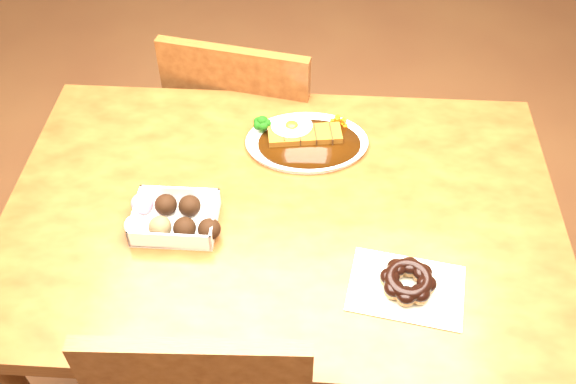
# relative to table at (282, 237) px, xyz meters

# --- Properties ---
(ground) EXTENTS (6.00, 6.00, 0.00)m
(ground) POSITION_rel_table_xyz_m (0.00, 0.00, -0.65)
(ground) COLOR brown
(ground) RESTS_ON ground
(table) EXTENTS (1.20, 0.80, 0.75)m
(table) POSITION_rel_table_xyz_m (0.00, 0.00, 0.00)
(table) COLOR #522710
(table) RESTS_ON ground
(chair_far) EXTENTS (0.49, 0.49, 0.87)m
(chair_far) POSITION_rel_table_xyz_m (-0.13, 0.54, -0.17)
(chair_far) COLOR #522710
(chair_far) RESTS_ON ground
(katsu_curry_plate) EXTENTS (0.30, 0.22, 0.06)m
(katsu_curry_plate) POSITION_rel_table_xyz_m (0.04, 0.21, 0.11)
(katsu_curry_plate) COLOR white
(katsu_curry_plate) RESTS_ON table
(donut_box) EXTENTS (0.20, 0.13, 0.05)m
(donut_box) POSITION_rel_table_xyz_m (-0.22, -0.06, 0.12)
(donut_box) COLOR white
(donut_box) RESTS_ON table
(pon_de_ring) EXTENTS (0.24, 0.19, 0.04)m
(pon_de_ring) POSITION_rel_table_xyz_m (0.25, -0.19, 0.12)
(pon_de_ring) COLOR silver
(pon_de_ring) RESTS_ON table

